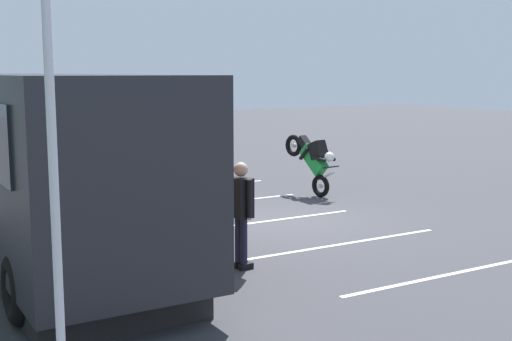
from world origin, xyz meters
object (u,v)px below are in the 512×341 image
at_px(spectator_far_left, 241,205).
at_px(spectator_far_right, 143,170).
at_px(stunt_motorcycle, 313,158).
at_px(flagpole, 48,65).
at_px(parked_motorcycle_silver, 112,201).
at_px(spectator_right, 154,177).
at_px(spectator_centre, 184,188).
at_px(spectator_left, 219,199).
at_px(tour_bus, 40,164).

relative_size(spectator_far_left, spectator_far_right, 1.02).
xyz_separation_m(stunt_motorcycle, flagpole, (-8.88, 8.93, 2.33)).
bearing_deg(parked_motorcycle_silver, spectator_right, -147.21).
bearing_deg(parked_motorcycle_silver, flagpole, 159.03).
height_order(parked_motorcycle_silver, flagpole, flagpole).
height_order(spectator_centre, spectator_right, spectator_right).
bearing_deg(spectator_right, spectator_centre, -168.11).
bearing_deg(spectator_right, spectator_far_left, -177.93).
relative_size(spectator_centre, parked_motorcycle_silver, 0.81).
distance_m(spectator_centre, stunt_motorcycle, 5.45).
height_order(spectator_left, spectator_centre, spectator_centre).
bearing_deg(spectator_centre, stunt_motorcycle, -63.04).
xyz_separation_m(spectator_left, stunt_motorcycle, (3.82, -4.77, 0.03)).
height_order(spectator_centre, parked_motorcycle_silver, spectator_centre).
height_order(spectator_far_left, spectator_left, spectator_far_left).
relative_size(tour_bus, spectator_far_right, 5.62).
height_order(tour_bus, spectator_left, tour_bus).
height_order(spectator_far_right, parked_motorcycle_silver, spectator_far_right).
distance_m(tour_bus, spectator_far_right, 3.59).
bearing_deg(stunt_motorcycle, flagpole, 134.86).
relative_size(spectator_left, spectator_far_right, 0.93).
height_order(spectator_far_left, parked_motorcycle_silver, spectator_far_left).
xyz_separation_m(spectator_centre, parked_motorcycle_silver, (2.01, 0.84, -0.51)).
xyz_separation_m(spectator_left, parked_motorcycle_silver, (3.36, 0.93, -0.50)).
xyz_separation_m(spectator_right, parked_motorcycle_silver, (0.96, 0.62, -0.61)).
xyz_separation_m(tour_bus, spectator_far_right, (2.20, -2.78, -0.59)).
height_order(spectator_far_left, spectator_right, spectator_right).
bearing_deg(parked_motorcycle_silver, tour_bus, 133.87).
xyz_separation_m(spectator_right, flagpole, (-7.46, 3.85, 2.25)).
distance_m(spectator_centre, flagpole, 7.95).
xyz_separation_m(spectator_left, spectator_centre, (1.35, 0.08, 0.01)).
relative_size(spectator_centre, stunt_motorcycle, 0.83).
bearing_deg(flagpole, stunt_motorcycle, -45.14).
height_order(spectator_far_left, spectator_centre, spectator_far_left).
bearing_deg(spectator_right, tour_bus, 108.83).
bearing_deg(spectator_far_left, spectator_centre, -2.10).
height_order(tour_bus, stunt_motorcycle, tour_bus).
height_order(spectator_far_right, flagpole, flagpole).
bearing_deg(spectator_left, parked_motorcycle_silver, 15.40).
relative_size(spectator_left, stunt_motorcycle, 0.83).
bearing_deg(spectator_centre, spectator_left, -176.42).
bearing_deg(spectator_centre, spectator_far_right, -1.13).
bearing_deg(parked_motorcycle_silver, spectator_left, -164.60).
bearing_deg(tour_bus, parked_motorcycle_silver, -46.13).
xyz_separation_m(spectator_centre, flagpole, (-6.41, 4.07, 2.35)).
bearing_deg(spectator_centre, tour_bus, 85.97).
height_order(tour_bus, flagpole, flagpole).
xyz_separation_m(spectator_far_left, spectator_right, (3.56, 0.13, 0.00)).
bearing_deg(spectator_left, spectator_centre, 3.58).
distance_m(spectator_centre, spectator_right, 1.08).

